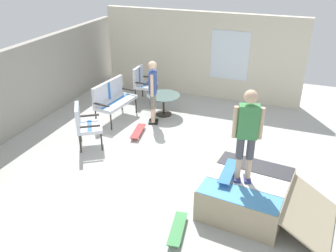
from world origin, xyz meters
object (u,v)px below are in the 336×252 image
at_px(skate_ramp, 248,194).
at_px(person_skater, 247,131).
at_px(patio_chair_near_house, 142,81).
at_px(patio_bench, 112,97).
at_px(patio_chair_by_wall, 84,122).
at_px(skateboard_on_ramp, 228,172).
at_px(patio_table, 164,101).
at_px(person_watching, 153,88).
at_px(skateboard_spare, 178,229).
at_px(skateboard_by_bench, 138,131).

distance_m(skate_ramp, person_skater, 1.25).
bearing_deg(patio_chair_near_house, skate_ramp, -136.01).
relative_size(patio_bench, person_skater, 0.80).
xyz_separation_m(patio_chair_by_wall, skateboard_on_ramp, (-0.90, -3.47, 0.07)).
xyz_separation_m(patio_chair_near_house, person_skater, (-3.97, -3.66, 0.92)).
height_order(patio_table, skateboard_on_ramp, skateboard_on_ramp).
bearing_deg(person_watching, skateboard_on_ramp, -136.10).
xyz_separation_m(patio_bench, skateboard_spare, (-3.50, -3.06, -0.53)).
relative_size(patio_table, skateboard_on_ramp, 1.12).
bearing_deg(patio_chair_by_wall, person_watching, -29.24).
bearing_deg(skateboard_on_ramp, person_watching, 43.90).
xyz_separation_m(skateboard_by_bench, skateboard_spare, (-2.88, -2.05, 0.00)).
bearing_deg(skateboard_spare, person_skater, -39.37).
relative_size(patio_chair_near_house, skateboard_spare, 1.24).
height_order(skate_ramp, patio_chair_by_wall, patio_chair_by_wall).
bearing_deg(skateboard_on_ramp, skateboard_spare, 151.17).
height_order(skateboard_by_bench, skateboard_spare, same).
height_order(patio_chair_near_house, person_watching, person_watching).
distance_m(patio_table, person_skater, 4.35).
relative_size(patio_bench, skateboard_spare, 1.59).
distance_m(person_skater, skateboard_on_ramp, 0.89).
height_order(patio_bench, skateboard_on_ramp, patio_bench).
relative_size(skate_ramp, patio_bench, 1.75).
bearing_deg(person_watching, patio_table, -6.16).
relative_size(patio_chair_near_house, patio_chair_by_wall, 1.00).
relative_size(skate_ramp, patio_chair_by_wall, 2.25).
distance_m(patio_chair_near_house, patio_chair_by_wall, 3.03).
xyz_separation_m(patio_chair_by_wall, skateboard_by_bench, (0.96, -0.87, -0.53)).
distance_m(person_watching, skateboard_by_bench, 1.16).
bearing_deg(person_skater, skateboard_on_ramp, 82.10).
distance_m(person_skater, skateboard_spare, 1.93).
bearing_deg(skate_ramp, skateboard_on_ramp, 91.63).
height_order(skate_ramp, person_watching, person_watching).
bearing_deg(patio_bench, skateboard_spare, -138.81).
height_order(patio_table, skateboard_spare, patio_table).
bearing_deg(skateboard_on_ramp, skate_ramp, -88.37).
bearing_deg(patio_table, patio_chair_by_wall, 155.94).
relative_size(patio_bench, skateboard_on_ramp, 1.63).
distance_m(skate_ramp, skateboard_by_bench, 3.52).
xyz_separation_m(skate_ramp, person_skater, (-0.04, 0.12, 1.24)).
height_order(skate_ramp, skateboard_spare, skate_ramp).
relative_size(skate_ramp, skateboard_spare, 2.79).
bearing_deg(patio_bench, person_skater, -123.02).
relative_size(person_skater, skateboard_by_bench, 1.97).
xyz_separation_m(person_watching, skateboard_by_bench, (-0.75, 0.09, -0.88)).
height_order(patio_chair_near_house, skateboard_on_ramp, patio_chair_near_house).
xyz_separation_m(skateboard_by_bench, skateboard_on_ramp, (-1.87, -2.61, 0.60)).
distance_m(patio_chair_by_wall, patio_table, 2.51).
bearing_deg(patio_chair_by_wall, skateboard_by_bench, -41.97).
xyz_separation_m(patio_bench, patio_chair_near_house, (1.46, -0.20, -0.00)).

